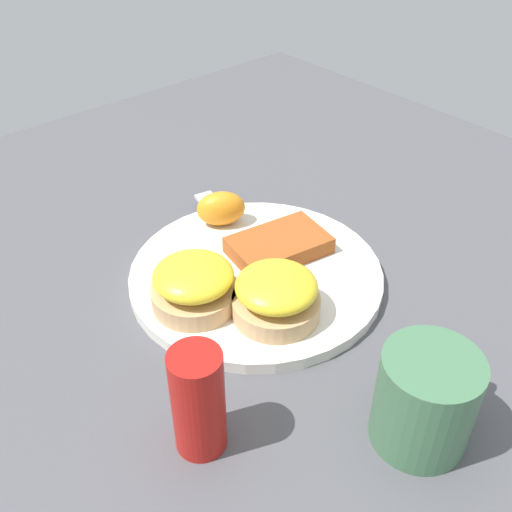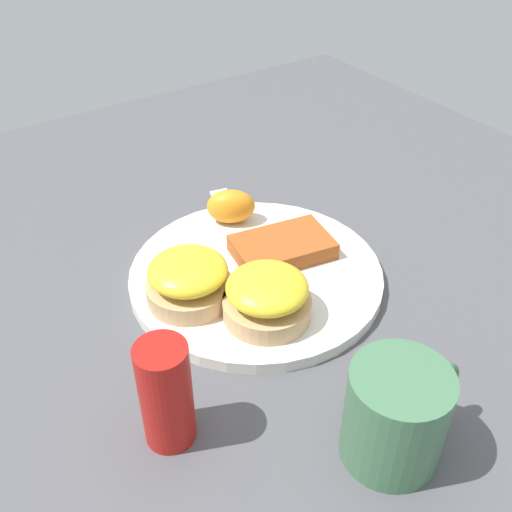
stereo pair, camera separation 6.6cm
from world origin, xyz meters
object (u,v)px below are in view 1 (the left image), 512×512
object	(u,v)px
sandwich_benedict_left	(195,286)
cup	(426,399)
condiment_bottle	(198,402)
fork	(238,233)
orange_wedge	(221,209)
hashbrown_patty	(279,245)
sandwich_benedict_right	(276,295)

from	to	relation	value
sandwich_benedict_left	cup	bearing A→B (deg)	-77.95
condiment_bottle	cup	bearing A→B (deg)	-38.63
sandwich_benedict_left	fork	distance (m)	0.13
orange_wedge	fork	size ratio (longest dim) A/B	0.25
hashbrown_patty	condiment_bottle	xyz separation A→B (m)	(-0.22, -0.14, 0.03)
orange_wedge	fork	world-z (taller)	orange_wedge
sandwich_benedict_left	cup	world-z (taller)	cup
sandwich_benedict_right	cup	distance (m)	0.18
sandwich_benedict_left	hashbrown_patty	world-z (taller)	sandwich_benedict_left
sandwich_benedict_right	hashbrown_patty	world-z (taller)	sandwich_benedict_right
sandwich_benedict_left	cup	size ratio (longest dim) A/B	0.81
sandwich_benedict_right	orange_wedge	xyz separation A→B (m)	(0.06, 0.17, -0.00)
sandwich_benedict_right	cup	xyz separation A→B (m)	(-0.00, -0.18, 0.01)
orange_wedge	condiment_bottle	bearing A→B (deg)	-131.66
orange_wedge	sandwich_benedict_right	bearing A→B (deg)	-110.12
sandwich_benedict_left	sandwich_benedict_right	size ratio (longest dim) A/B	1.00
sandwich_benedict_left	fork	world-z (taller)	sandwich_benedict_left
orange_wedge	cup	bearing A→B (deg)	-99.97
hashbrown_patty	orange_wedge	xyz separation A→B (m)	(-0.01, 0.09, 0.01)
sandwich_benedict_left	condiment_bottle	size ratio (longest dim) A/B	0.87
hashbrown_patty	orange_wedge	bearing A→B (deg)	98.25
sandwich_benedict_left	sandwich_benedict_right	world-z (taller)	same
hashbrown_patty	orange_wedge	distance (m)	0.09
cup	sandwich_benedict_right	bearing A→B (deg)	89.98
orange_wedge	condiment_bottle	world-z (taller)	condiment_bottle
hashbrown_patty	fork	distance (m)	0.06
cup	fork	bearing A→B (deg)	79.16
sandwich_benedict_right	sandwich_benedict_left	bearing A→B (deg)	128.86
sandwich_benedict_right	condiment_bottle	bearing A→B (deg)	-155.86
sandwich_benedict_right	condiment_bottle	xyz separation A→B (m)	(-0.15, -0.07, 0.01)
sandwich_benedict_right	condiment_bottle	size ratio (longest dim) A/B	0.87
condiment_bottle	orange_wedge	bearing A→B (deg)	48.34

